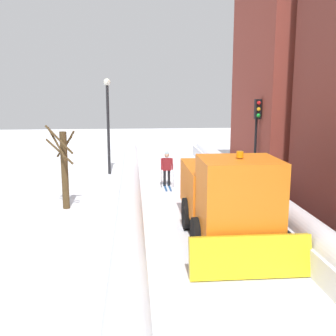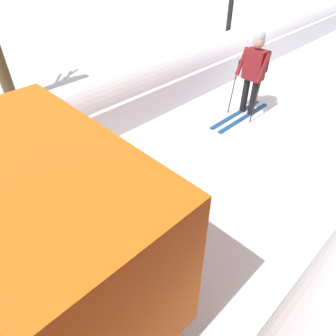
% 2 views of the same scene
% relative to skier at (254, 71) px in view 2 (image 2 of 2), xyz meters
% --- Properties ---
extents(skier, '(0.62, 1.80, 1.81)m').
position_rel_skier_xyz_m(skier, '(0.00, 0.00, 0.00)').
color(skier, black).
rests_on(skier, ground).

